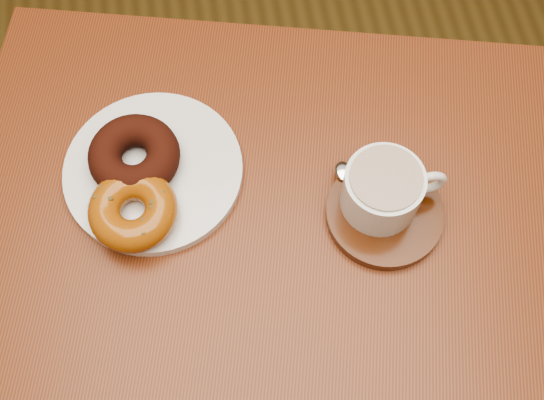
{
  "coord_description": "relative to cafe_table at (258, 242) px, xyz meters",
  "views": [
    {
      "loc": [
        -0.32,
        -0.68,
        1.52
      ],
      "look_at": [
        -0.27,
        -0.33,
        0.75
      ],
      "focal_mm": 45.0,
      "sensor_mm": 36.0,
      "label": 1
    }
  ],
  "objects": [
    {
      "name": "ground",
      "position": [
        0.29,
        0.33,
        -0.61
      ],
      "size": [
        6.0,
        6.0,
        0.0
      ],
      "primitive_type": "plane",
      "color": "brown",
      "rests_on": "ground"
    },
    {
      "name": "cafe_table",
      "position": [
        0.0,
        0.0,
        0.0
      ],
      "size": [
        0.89,
        0.75,
        0.73
      ],
      "rotation": [
        0.0,
        0.0,
        -0.25
      ],
      "color": "brown",
      "rests_on": "ground"
    },
    {
      "name": "donut_plate",
      "position": [
        -0.12,
        0.07,
        0.12
      ],
      "size": [
        0.24,
        0.24,
        0.01
      ],
      "primitive_type": "cylinder",
      "rotation": [
        0.0,
        0.0,
        0.05
      ],
      "color": "silver",
      "rests_on": "cafe_table"
    },
    {
      "name": "donut_cinnamon",
      "position": [
        -0.14,
        0.08,
        0.15
      ],
      "size": [
        0.12,
        0.12,
        0.04
      ],
      "primitive_type": "torus",
      "rotation": [
        0.0,
        0.0,
        -0.01
      ],
      "color": "black",
      "rests_on": "donut_plate"
    },
    {
      "name": "donut_caramel",
      "position": [
        -0.15,
        0.01,
        0.15
      ],
      "size": [
        0.11,
        0.11,
        0.04
      ],
      "rotation": [
        0.0,
        0.0,
        -0.04
      ],
      "color": "#9A5010",
      "rests_on": "donut_plate"
    },
    {
      "name": "saucer",
      "position": [
        0.16,
        -0.03,
        0.12
      ],
      "size": [
        0.16,
        0.16,
        0.02
      ],
      "primitive_type": "cylinder",
      "rotation": [
        0.0,
        0.0,
        -0.08
      ],
      "color": "#3E1A08",
      "rests_on": "cafe_table"
    },
    {
      "name": "coffee_cup",
      "position": [
        0.15,
        -0.02,
        0.17
      ],
      "size": [
        0.13,
        0.1,
        0.07
      ],
      "rotation": [
        0.0,
        0.0,
        -0.0
      ],
      "color": "silver",
      "rests_on": "saucer"
    },
    {
      "name": "teaspoon",
      "position": [
        0.12,
        0.02,
        0.13
      ],
      "size": [
        0.02,
        0.09,
        0.01
      ],
      "rotation": [
        0.0,
        0.0,
        0.02
      ],
      "color": "silver",
      "rests_on": "saucer"
    }
  ]
}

